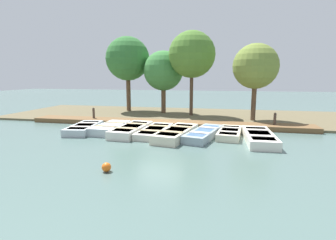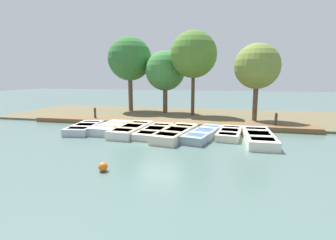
# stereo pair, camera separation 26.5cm
# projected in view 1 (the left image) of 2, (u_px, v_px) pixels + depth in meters

# --- Properties ---
(ground_plane) EXTENTS (80.00, 80.00, 0.00)m
(ground_plane) POSITION_uv_depth(u_px,v_px,m) (159.00, 130.00, 14.15)
(ground_plane) COLOR #4C6660
(shore_bank) EXTENTS (8.00, 24.00, 0.13)m
(shore_bank) POSITION_uv_depth(u_px,v_px,m) (176.00, 115.00, 18.96)
(shore_bank) COLOR brown
(shore_bank) RESTS_ON ground_plane
(dock_walkway) EXTENTS (1.34, 16.56, 0.27)m
(dock_walkway) POSITION_uv_depth(u_px,v_px,m) (165.00, 123.00, 15.40)
(dock_walkway) COLOR brown
(dock_walkway) RESTS_ON ground_plane
(rowboat_0) EXTENTS (2.96, 1.54, 0.39)m
(rowboat_0) POSITION_uv_depth(u_px,v_px,m) (84.00, 128.00, 13.65)
(rowboat_0) COLOR #B2BCC1
(rowboat_0) RESTS_ON ground_plane
(rowboat_1) EXTENTS (2.81, 1.26, 0.42)m
(rowboat_1) POSITION_uv_depth(u_px,v_px,m) (110.00, 128.00, 13.65)
(rowboat_1) COLOR #B2BCC1
(rowboat_1) RESTS_ON ground_plane
(rowboat_2) EXTENTS (3.36, 1.32, 0.43)m
(rowboat_2) POSITION_uv_depth(u_px,v_px,m) (132.00, 130.00, 13.15)
(rowboat_2) COLOR silver
(rowboat_2) RESTS_ON ground_plane
(rowboat_3) EXTENTS (3.33, 1.27, 0.33)m
(rowboat_3) POSITION_uv_depth(u_px,v_px,m) (155.00, 131.00, 13.05)
(rowboat_3) COLOR beige
(rowboat_3) RESTS_ON ground_plane
(rowboat_4) EXTENTS (3.61, 1.73, 0.44)m
(rowboat_4) POSITION_uv_depth(u_px,v_px,m) (176.00, 133.00, 12.30)
(rowboat_4) COLOR beige
(rowboat_4) RESTS_ON ground_plane
(rowboat_5) EXTENTS (3.55, 1.76, 0.39)m
(rowboat_5) POSITION_uv_depth(u_px,v_px,m) (204.00, 134.00, 12.35)
(rowboat_5) COLOR #8C9EA8
(rowboat_5) RESTS_ON ground_plane
(rowboat_6) EXTENTS (2.75, 1.27, 0.35)m
(rowboat_6) POSITION_uv_depth(u_px,v_px,m) (230.00, 133.00, 12.57)
(rowboat_6) COLOR beige
(rowboat_6) RESTS_ON ground_plane
(rowboat_7) EXTENTS (3.43, 1.27, 0.41)m
(rowboat_7) POSITION_uv_depth(u_px,v_px,m) (259.00, 137.00, 11.61)
(rowboat_7) COLOR silver
(rowboat_7) RESTS_ON ground_plane
(mooring_post_near) EXTENTS (0.14, 0.14, 0.93)m
(mooring_post_near) POSITION_uv_depth(u_px,v_px,m) (94.00, 115.00, 16.38)
(mooring_post_near) COLOR #47382D
(mooring_post_near) RESTS_ON ground_plane
(mooring_post_far) EXTENTS (0.14, 0.14, 0.93)m
(mooring_post_far) POSITION_uv_depth(u_px,v_px,m) (275.00, 121.00, 14.17)
(mooring_post_far) COLOR #47382D
(mooring_post_far) RESTS_ON ground_plane
(buoy) EXTENTS (0.29, 0.29, 0.29)m
(buoy) POSITION_uv_depth(u_px,v_px,m) (106.00, 167.00, 7.92)
(buoy) COLOR orange
(buoy) RESTS_ON ground_plane
(park_tree_far_left) EXTENTS (3.39, 3.39, 5.90)m
(park_tree_far_left) POSITION_uv_depth(u_px,v_px,m) (128.00, 59.00, 20.36)
(park_tree_far_left) COLOR brown
(park_tree_far_left) RESTS_ON ground_plane
(park_tree_left) EXTENTS (2.94, 2.94, 4.74)m
(park_tree_left) POSITION_uv_depth(u_px,v_px,m) (163.00, 71.00, 19.43)
(park_tree_left) COLOR brown
(park_tree_left) RESTS_ON ground_plane
(park_tree_center) EXTENTS (3.20, 3.20, 5.94)m
(park_tree_center) POSITION_uv_depth(u_px,v_px,m) (192.00, 55.00, 17.92)
(park_tree_center) COLOR #4C3828
(park_tree_center) RESTS_ON ground_plane
(park_tree_right) EXTENTS (2.75, 2.75, 4.84)m
(park_tree_right) POSITION_uv_depth(u_px,v_px,m) (256.00, 67.00, 15.95)
(park_tree_right) COLOR brown
(park_tree_right) RESTS_ON ground_plane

